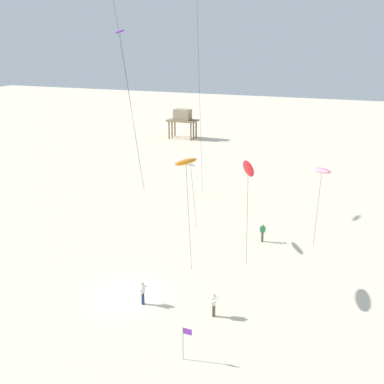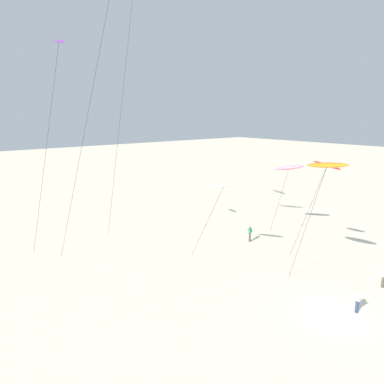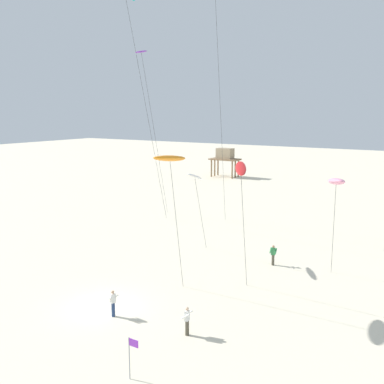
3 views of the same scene
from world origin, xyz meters
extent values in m
plane|color=beige|center=(0.00, 0.00, 0.00)|extent=(260.00, 260.00, 0.00)
ellipsoid|color=orange|center=(3.05, 3.15, 9.41)|extent=(0.92, 3.33, 0.79)
cylinder|color=#262626|center=(2.79, 4.28, 4.63)|extent=(0.55, 2.29, 9.27)
ellipsoid|color=red|center=(6.91, 5.33, 8.80)|extent=(1.66, 2.32, 0.83)
cylinder|color=#262626|center=(6.60, 6.67, 4.36)|extent=(0.65, 2.71, 8.73)
ellipsoid|color=white|center=(0.18, 10.82, 7.07)|extent=(1.00, 2.68, 1.05)
cylinder|color=#262626|center=(-0.20, 12.46, 3.49)|extent=(0.79, 3.30, 6.98)
ellipsoid|color=purple|center=(-10.45, 17.65, 18.30)|extent=(0.50, 1.96, 0.54)
cylinder|color=#262626|center=(-11.21, 20.92, 9.12)|extent=(1.55, 6.56, 18.24)
cylinder|color=#262626|center=(-9.24, 17.11, 11.27)|extent=(2.10, 8.94, 22.55)
cylinder|color=#262626|center=(-3.45, 21.93, 11.78)|extent=(1.20, 5.06, 23.57)
ellipsoid|color=pink|center=(11.17, 12.09, 7.41)|extent=(2.28, 3.31, 1.09)
cylinder|color=#262626|center=(10.97, 12.95, 3.62)|extent=(0.43, 1.75, 7.24)
cylinder|color=#4C4738|center=(6.50, -0.30, 0.44)|extent=(0.22, 0.22, 0.88)
cube|color=white|center=(6.50, -0.30, 1.17)|extent=(0.27, 0.37, 0.58)
cylinder|color=white|center=(6.45, -0.08, 1.22)|extent=(0.51, 0.20, 0.39)
cylinder|color=navy|center=(1.46, -0.74, 0.44)|extent=(0.22, 0.22, 0.88)
cube|color=white|center=(1.46, -0.74, 1.17)|extent=(0.29, 0.38, 0.58)
sphere|color=tan|center=(1.46, -0.74, 1.57)|extent=(0.20, 0.20, 0.20)
cylinder|color=white|center=(1.39, -0.95, 1.22)|extent=(0.51, 0.23, 0.39)
cylinder|color=white|center=(1.52, -0.53, 1.22)|extent=(0.51, 0.23, 0.39)
cylinder|color=#4C4738|center=(6.31, 12.98, 0.44)|extent=(0.22, 0.22, 0.88)
cube|color=#338C4C|center=(6.31, 12.98, 1.17)|extent=(0.38, 0.27, 0.58)
sphere|color=#9E7051|center=(6.31, 12.98, 1.57)|extent=(0.20, 0.20, 0.20)
cylinder|color=#338C4C|center=(6.52, 13.02, 1.22)|extent=(0.20, 0.51, 0.39)
cylinder|color=#338C4C|center=(6.09, 12.93, 1.22)|extent=(0.20, 0.51, 0.39)
camera|label=1|loc=(15.80, -26.28, 17.39)|focal=44.58mm
camera|label=2|loc=(-20.95, -10.45, 13.07)|focal=33.58mm
camera|label=3|loc=(18.74, -19.49, 12.32)|focal=41.28mm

